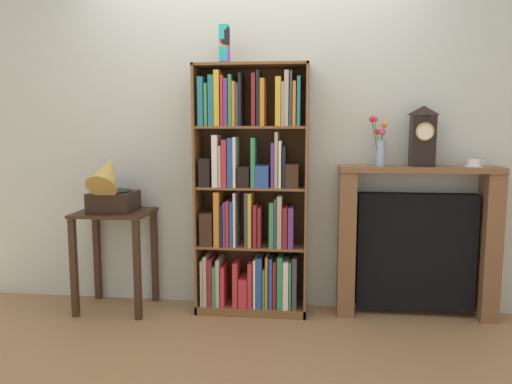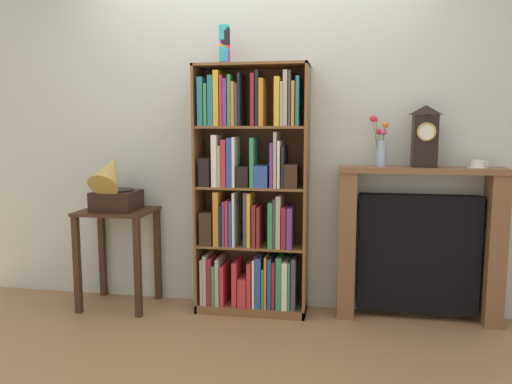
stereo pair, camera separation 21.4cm
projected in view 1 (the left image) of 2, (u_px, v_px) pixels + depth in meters
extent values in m
cube|color=#997047|center=(250.00, 317.00, 3.62)|extent=(7.67, 6.40, 0.02)
cube|color=beige|center=(266.00, 135.00, 3.73)|extent=(4.67, 0.08, 2.60)
cube|color=brown|center=(199.00, 190.00, 3.65)|extent=(0.02, 0.30, 1.79)
cube|color=brown|center=(306.00, 192.00, 3.56)|extent=(0.02, 0.30, 1.79)
cube|color=brown|center=(254.00, 189.00, 3.75)|extent=(0.80, 0.01, 1.79)
cube|color=brown|center=(252.00, 66.00, 3.49)|extent=(0.80, 0.30, 0.02)
cube|color=brown|center=(252.00, 306.00, 3.72)|extent=(0.80, 0.30, 0.06)
cube|color=#B2A893|center=(204.00, 280.00, 3.70)|extent=(0.02, 0.22, 0.34)
cube|color=#B2A893|center=(208.00, 278.00, 3.71)|extent=(0.03, 0.25, 0.37)
cube|color=maroon|center=(212.00, 279.00, 3.69)|extent=(0.03, 0.22, 0.35)
cube|color=#388E56|center=(217.00, 282.00, 3.71)|extent=(0.02, 0.26, 0.30)
cube|color=#B2A893|center=(220.00, 280.00, 3.69)|extent=(0.03, 0.23, 0.35)
cube|color=#C63338|center=(225.00, 284.00, 3.69)|extent=(0.03, 0.22, 0.29)
cube|color=#C63338|center=(237.00, 282.00, 3.68)|extent=(0.03, 0.24, 0.33)
cube|color=#C63338|center=(244.00, 290.00, 3.67)|extent=(0.06, 0.20, 0.21)
cube|color=#C63338|center=(252.00, 282.00, 3.67)|extent=(0.03, 0.25, 0.33)
cube|color=white|center=(256.00, 280.00, 3.67)|extent=(0.02, 0.25, 0.35)
cube|color=#2D519E|center=(260.00, 280.00, 3.65)|extent=(0.04, 0.22, 0.37)
cube|color=#388E56|center=(265.00, 285.00, 3.66)|extent=(0.02, 0.23, 0.29)
cube|color=orange|center=(268.00, 280.00, 3.64)|extent=(0.02, 0.22, 0.38)
cube|color=#2D519E|center=(272.00, 280.00, 3.65)|extent=(0.02, 0.24, 0.37)
cube|color=maroon|center=(275.00, 282.00, 3.63)|extent=(0.02, 0.20, 0.35)
cube|color=#388E56|center=(281.00, 279.00, 3.65)|extent=(0.04, 0.25, 0.38)
cube|color=white|center=(286.00, 283.00, 3.62)|extent=(0.04, 0.20, 0.35)
cube|color=#388E56|center=(291.00, 282.00, 3.63)|extent=(0.02, 0.23, 0.35)
cube|color=#424247|center=(295.00, 281.00, 3.62)|extent=(0.03, 0.22, 0.38)
cube|color=brown|center=(252.00, 245.00, 3.66)|extent=(0.77, 0.28, 0.02)
cube|color=#382316|center=(208.00, 228.00, 3.64)|extent=(0.09, 0.21, 0.24)
cube|color=orange|center=(219.00, 217.00, 3.63)|extent=(0.04, 0.24, 0.39)
cube|color=black|center=(223.00, 224.00, 3.63)|extent=(0.02, 0.22, 0.30)
cube|color=#663884|center=(227.00, 222.00, 3.64)|extent=(0.02, 0.26, 0.32)
cube|color=#C63338|center=(230.00, 222.00, 3.63)|extent=(0.02, 0.24, 0.33)
cube|color=#2D519E|center=(233.00, 222.00, 3.63)|extent=(0.02, 0.25, 0.32)
cube|color=white|center=(237.00, 218.00, 3.62)|extent=(0.02, 0.25, 0.39)
cube|color=#424247|center=(248.00, 218.00, 3.62)|extent=(0.03, 0.25, 0.39)
cube|color=gold|center=(252.00, 219.00, 3.60)|extent=(0.02, 0.23, 0.39)
cube|color=maroon|center=(256.00, 224.00, 3.60)|extent=(0.03, 0.22, 0.30)
cube|color=maroon|center=(261.00, 225.00, 3.60)|extent=(0.02, 0.23, 0.29)
cube|color=#388E56|center=(272.00, 223.00, 3.59)|extent=(0.03, 0.22, 0.32)
cube|color=#424247|center=(276.00, 221.00, 3.60)|extent=(0.02, 0.26, 0.35)
cube|color=#B2A893|center=(280.00, 221.00, 3.57)|extent=(0.03, 0.20, 0.37)
cube|color=maroon|center=(286.00, 226.00, 3.59)|extent=(0.03, 0.24, 0.29)
cube|color=#663884|center=(291.00, 226.00, 3.59)|extent=(0.04, 0.25, 0.29)
cube|color=brown|center=(252.00, 187.00, 3.60)|extent=(0.77, 0.28, 0.02)
cube|color=black|center=(207.00, 172.00, 3.59)|extent=(0.08, 0.21, 0.20)
cube|color=white|center=(217.00, 161.00, 3.56)|extent=(0.04, 0.20, 0.37)
cube|color=#B2A893|center=(222.00, 166.00, 3.58)|extent=(0.02, 0.24, 0.29)
cube|color=#C63338|center=(226.00, 163.00, 3.57)|extent=(0.03, 0.23, 0.33)
cube|color=#2D519E|center=(232.00, 162.00, 3.56)|extent=(0.04, 0.22, 0.35)
cube|color=white|center=(236.00, 162.00, 3.55)|extent=(0.02, 0.20, 0.35)
cube|color=black|center=(244.00, 176.00, 3.55)|extent=(0.09, 0.18, 0.15)
cube|color=#388E56|center=(255.00, 162.00, 3.55)|extent=(0.03, 0.24, 0.35)
cube|color=#2D519E|center=(263.00, 176.00, 3.54)|extent=(0.09, 0.21, 0.15)
cube|color=#663884|center=(274.00, 165.00, 3.54)|extent=(0.02, 0.24, 0.31)
cube|color=#B2A893|center=(277.00, 160.00, 3.52)|extent=(0.02, 0.22, 0.39)
cube|color=white|center=(281.00, 164.00, 3.52)|extent=(0.02, 0.21, 0.33)
cube|color=black|center=(285.00, 166.00, 3.54)|extent=(0.02, 0.25, 0.29)
cube|color=#382316|center=(293.00, 175.00, 3.52)|extent=(0.09, 0.22, 0.17)
cube|color=brown|center=(252.00, 127.00, 3.54)|extent=(0.77, 0.28, 0.02)
cube|color=teal|center=(203.00, 102.00, 3.52)|extent=(0.04, 0.20, 0.34)
cube|color=#388E56|center=(209.00, 105.00, 3.54)|extent=(0.02, 0.25, 0.29)
cube|color=teal|center=(213.00, 101.00, 3.51)|extent=(0.04, 0.20, 0.35)
cube|color=gold|center=(219.00, 99.00, 3.52)|extent=(0.04, 0.24, 0.38)
cube|color=#C63338|center=(224.00, 101.00, 3.52)|extent=(0.02, 0.23, 0.35)
cube|color=#663884|center=(228.00, 103.00, 3.52)|extent=(0.03, 0.24, 0.32)
cube|color=#388E56|center=(232.00, 101.00, 3.51)|extent=(0.02, 0.23, 0.35)
cube|color=orange|center=(235.00, 104.00, 3.50)|extent=(0.02, 0.21, 0.30)
cube|color=#424247|center=(239.00, 105.00, 3.50)|extent=(0.02, 0.22, 0.29)
cube|color=black|center=(241.00, 100.00, 3.49)|extent=(0.02, 0.20, 0.36)
cube|color=maroon|center=(255.00, 100.00, 3.50)|extent=(0.03, 0.26, 0.36)
cube|color=black|center=(259.00, 99.00, 3.47)|extent=(0.02, 0.21, 0.38)
cube|color=orange|center=(263.00, 103.00, 3.48)|extent=(0.03, 0.22, 0.32)
cube|color=gold|center=(279.00, 102.00, 3.46)|extent=(0.04, 0.21, 0.33)
cube|color=#B2A893|center=(283.00, 104.00, 3.47)|extent=(0.02, 0.23, 0.30)
cube|color=#B2A893|center=(287.00, 99.00, 3.46)|extent=(0.03, 0.23, 0.37)
cube|color=#424247|center=(291.00, 99.00, 3.46)|extent=(0.02, 0.22, 0.37)
cube|color=orange|center=(295.00, 104.00, 3.47)|extent=(0.02, 0.25, 0.30)
cube|color=teal|center=(299.00, 102.00, 3.47)|extent=(0.02, 0.25, 0.33)
cylinder|color=purple|center=(225.00, 57.00, 3.48)|extent=(0.07, 0.07, 0.10)
cylinder|color=#28B2B7|center=(224.00, 54.00, 3.48)|extent=(0.07, 0.07, 0.10)
cylinder|color=orange|center=(224.00, 51.00, 3.48)|extent=(0.07, 0.07, 0.10)
cylinder|color=#28B2B7|center=(224.00, 49.00, 3.48)|extent=(0.07, 0.07, 0.10)
cylinder|color=purple|center=(224.00, 46.00, 3.47)|extent=(0.07, 0.07, 0.10)
cylinder|color=pink|center=(224.00, 43.00, 3.47)|extent=(0.07, 0.07, 0.10)
cylinder|color=red|center=(224.00, 41.00, 3.47)|extent=(0.07, 0.07, 0.10)
cylinder|color=black|center=(224.00, 38.00, 3.46)|extent=(0.07, 0.07, 0.10)
cylinder|color=black|center=(224.00, 35.00, 3.46)|extent=(0.07, 0.07, 0.10)
cylinder|color=#28B2B7|center=(224.00, 32.00, 3.46)|extent=(0.07, 0.07, 0.10)
cube|color=#382316|center=(114.00, 213.00, 3.67)|extent=(0.53, 0.45, 0.02)
cube|color=#382316|center=(74.00, 268.00, 3.55)|extent=(0.04, 0.04, 0.72)
cube|color=#382316|center=(137.00, 270.00, 3.50)|extent=(0.04, 0.04, 0.72)
cube|color=#382316|center=(97.00, 254.00, 3.93)|extent=(0.04, 0.04, 0.72)
cube|color=#382316|center=(155.00, 256.00, 3.88)|extent=(0.04, 0.04, 0.72)
cube|color=black|center=(114.00, 202.00, 3.66)|extent=(0.31, 0.30, 0.14)
cylinder|color=black|center=(113.00, 191.00, 3.65)|extent=(0.26, 0.26, 0.01)
cylinder|color=#B79347|center=(111.00, 189.00, 3.60)|extent=(0.03, 0.03, 0.06)
cone|color=#B79347|center=(107.00, 172.00, 3.53)|extent=(0.22, 0.36, 0.35)
cube|color=brown|center=(420.00, 169.00, 3.48)|extent=(1.11, 0.24, 0.04)
cube|color=brown|center=(346.00, 243.00, 3.61)|extent=(0.12, 0.21, 1.05)
cube|color=brown|center=(489.00, 247.00, 3.49)|extent=(0.12, 0.21, 1.05)
cube|color=black|center=(415.00, 251.00, 3.59)|extent=(0.83, 0.12, 0.84)
cube|color=black|center=(422.00, 141.00, 3.45)|extent=(0.16, 0.13, 0.35)
pyramid|color=black|center=(424.00, 110.00, 3.42)|extent=(0.16, 0.13, 0.06)
cylinder|color=silver|center=(425.00, 132.00, 3.38)|extent=(0.11, 0.01, 0.11)
torus|color=#B79347|center=(425.00, 132.00, 3.37)|extent=(0.12, 0.01, 0.12)
cylinder|color=#99B2D1|center=(380.00, 153.00, 3.49)|extent=(0.07, 0.07, 0.18)
cylinder|color=#4C753D|center=(380.00, 148.00, 3.50)|extent=(0.03, 0.01, 0.22)
sphere|color=#B24CB7|center=(382.00, 132.00, 3.48)|extent=(0.04, 0.04, 0.04)
cylinder|color=#4C753D|center=(376.00, 142.00, 3.46)|extent=(0.06, 0.04, 0.31)
sphere|color=red|center=(372.00, 119.00, 3.42)|extent=(0.04, 0.04, 0.04)
cylinder|color=#4C753D|center=(382.00, 144.00, 3.48)|extent=(0.03, 0.01, 0.27)
sphere|color=orange|center=(384.00, 125.00, 3.45)|extent=(0.04, 0.04, 0.04)
cylinder|color=#4C753D|center=(375.00, 141.00, 3.51)|extent=(0.05, 0.05, 0.31)
sphere|color=orange|center=(372.00, 119.00, 3.51)|extent=(0.04, 0.04, 0.04)
cylinder|color=#4C753D|center=(377.00, 142.00, 3.47)|extent=(0.04, 0.04, 0.31)
sphere|color=#EA4275|center=(375.00, 119.00, 3.44)|extent=(0.04, 0.04, 0.04)
cylinder|color=#4C753D|center=(381.00, 148.00, 3.48)|extent=(0.02, 0.06, 0.22)
sphere|color=#EA4275|center=(383.00, 132.00, 3.43)|extent=(0.04, 0.04, 0.04)
cylinder|color=#4C753D|center=(379.00, 148.00, 3.51)|extent=(0.03, 0.03, 0.23)
sphere|color=red|center=(378.00, 132.00, 3.51)|extent=(0.04, 0.04, 0.04)
cylinder|color=white|center=(473.00, 166.00, 3.43)|extent=(0.13, 0.13, 0.01)
cylinder|color=white|center=(473.00, 163.00, 3.43)|extent=(0.09, 0.09, 0.05)
torus|color=white|center=(481.00, 162.00, 3.42)|extent=(0.04, 0.01, 0.04)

